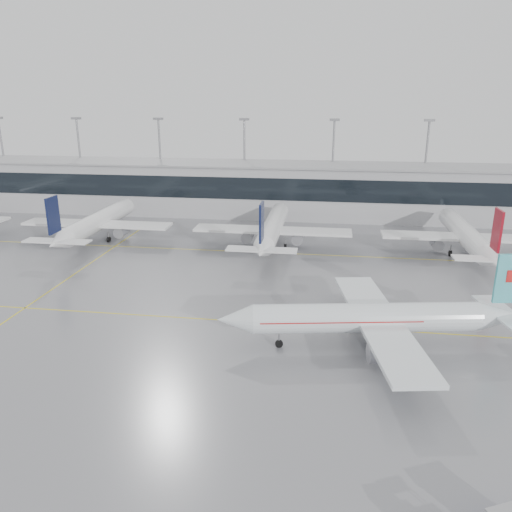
# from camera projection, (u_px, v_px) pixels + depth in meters

# --- Properties ---
(ground) EXTENTS (320.00, 320.00, 0.00)m
(ground) POSITION_uv_depth(u_px,v_px,m) (243.00, 321.00, 63.57)
(ground) COLOR gray
(ground) RESTS_ON ground
(taxi_line_main) EXTENTS (120.00, 0.25, 0.01)m
(taxi_line_main) POSITION_uv_depth(u_px,v_px,m) (243.00, 321.00, 63.56)
(taxi_line_main) COLOR gold
(taxi_line_main) RESTS_ON ground
(taxi_line_north) EXTENTS (120.00, 0.25, 0.01)m
(taxi_line_north) POSITION_uv_depth(u_px,v_px,m) (270.00, 253.00, 91.88)
(taxi_line_north) COLOR gold
(taxi_line_north) RESTS_ON ground
(taxi_line_cross) EXTENTS (0.25, 60.00, 0.01)m
(taxi_line_cross) POSITION_uv_depth(u_px,v_px,m) (78.00, 272.00, 81.80)
(taxi_line_cross) COLOR gold
(taxi_line_cross) RESTS_ON ground
(terminal) EXTENTS (180.00, 15.00, 12.00)m
(terminal) POSITION_uv_depth(u_px,v_px,m) (286.00, 190.00, 120.27)
(terminal) COLOR #A2A2A6
(terminal) RESTS_ON ground
(terminal_glass) EXTENTS (180.00, 0.20, 5.00)m
(terminal_glass) POSITION_uv_depth(u_px,v_px,m) (283.00, 190.00, 112.69)
(terminal_glass) COLOR black
(terminal_glass) RESTS_ON ground
(terminal_roof) EXTENTS (182.00, 16.00, 0.40)m
(terminal_roof) POSITION_uv_depth(u_px,v_px,m) (286.00, 164.00, 118.40)
(terminal_roof) COLOR gray
(terminal_roof) RESTS_ON ground
(light_masts) EXTENTS (156.40, 1.00, 22.60)m
(light_masts) POSITION_uv_depth(u_px,v_px,m) (288.00, 157.00, 123.72)
(light_masts) COLOR gray
(light_masts) RESTS_ON ground
(air_canada_jet) EXTENTS (35.18, 28.10, 10.93)m
(air_canada_jet) POSITION_uv_depth(u_px,v_px,m) (377.00, 318.00, 56.22)
(air_canada_jet) COLOR silver
(air_canada_jet) RESTS_ON ground
(parked_jet_b) EXTENTS (29.64, 36.96, 11.72)m
(parked_jet_b) POSITION_uv_depth(u_px,v_px,m) (97.00, 222.00, 99.00)
(parked_jet_b) COLOR white
(parked_jet_b) RESTS_ON ground
(parked_jet_c) EXTENTS (29.64, 36.96, 11.72)m
(parked_jet_c) POSITION_uv_depth(u_px,v_px,m) (272.00, 228.00, 94.24)
(parked_jet_c) COLOR white
(parked_jet_c) RESTS_ON ground
(parked_jet_d) EXTENTS (29.64, 36.96, 11.72)m
(parked_jet_d) POSITION_uv_depth(u_px,v_px,m) (466.00, 235.00, 89.48)
(parked_jet_d) COLOR white
(parked_jet_d) RESTS_ON ground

